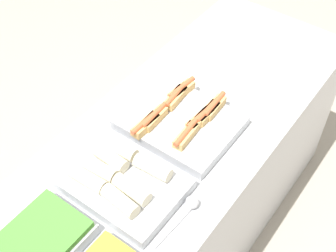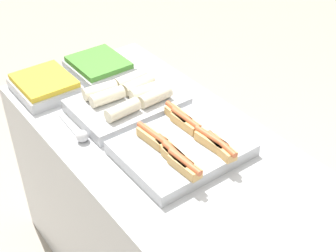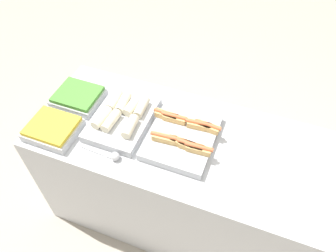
{
  "view_description": "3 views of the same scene",
  "coord_description": "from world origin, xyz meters",
  "px_view_note": "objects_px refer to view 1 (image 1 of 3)",
  "views": [
    {
      "loc": [
        -1.14,
        -0.74,
        2.36
      ],
      "look_at": [
        -0.14,
        0.0,
        0.99
      ],
      "focal_mm": 50.0,
      "sensor_mm": 36.0,
      "label": 1
    },
    {
      "loc": [
        1.0,
        -0.86,
        2.03
      ],
      "look_at": [
        -0.14,
        0.0,
        0.99
      ],
      "focal_mm": 50.0,
      "sensor_mm": 36.0,
      "label": 2
    },
    {
      "loc": [
        0.29,
        -1.12,
        2.38
      ],
      "look_at": [
        -0.14,
        0.0,
        0.99
      ],
      "focal_mm": 35.0,
      "sensor_mm": 36.0,
      "label": 3
    }
  ],
  "objects_px": {
    "tray_wraps": "(120,179)",
    "tray_side_back": "(44,238)",
    "serving_spoon_near": "(189,206)",
    "tray_hotdogs": "(181,120)"
  },
  "relations": [
    {
      "from": "tray_side_back",
      "to": "serving_spoon_near",
      "type": "relative_size",
      "value": 1.18
    },
    {
      "from": "tray_wraps",
      "to": "tray_side_back",
      "type": "xyz_separation_m",
      "value": [
        -0.33,
        0.05,
        -0.0
      ]
    },
    {
      "from": "tray_hotdogs",
      "to": "tray_side_back",
      "type": "xyz_separation_m",
      "value": [
        -0.72,
        0.06,
        0.0
      ]
    },
    {
      "from": "serving_spoon_near",
      "to": "tray_side_back",
      "type": "bearing_deg",
      "value": 141.62
    },
    {
      "from": "tray_wraps",
      "to": "serving_spoon_near",
      "type": "xyz_separation_m",
      "value": [
        0.07,
        -0.26,
        -0.02
      ]
    },
    {
      "from": "tray_side_back",
      "to": "serving_spoon_near",
      "type": "distance_m",
      "value": 0.51
    },
    {
      "from": "tray_wraps",
      "to": "tray_hotdogs",
      "type": "bearing_deg",
      "value": -0.62
    },
    {
      "from": "tray_hotdogs",
      "to": "tray_wraps",
      "type": "relative_size",
      "value": 1.0
    },
    {
      "from": "tray_hotdogs",
      "to": "serving_spoon_near",
      "type": "distance_m",
      "value": 0.41
    },
    {
      "from": "tray_wraps",
      "to": "tray_side_back",
      "type": "relative_size",
      "value": 1.6
    }
  ]
}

